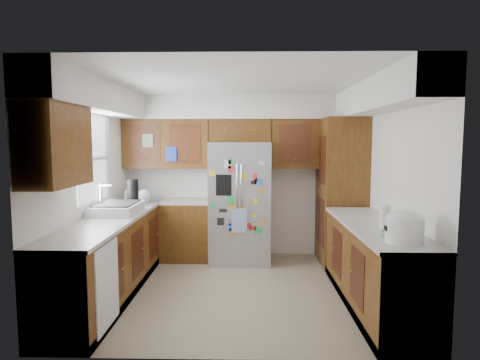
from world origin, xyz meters
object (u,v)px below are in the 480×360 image
pantry (341,191)px  paper_towel (385,217)px  fridge (240,202)px  rice_cooker (404,226)px

pantry → paper_towel: 1.84m
fridge → paper_towel: (1.53, -1.89, 0.14)m
pantry → paper_towel: (0.03, -1.84, -0.04)m
fridge → rice_cooker: (1.50, -2.48, 0.17)m
pantry → fridge: 1.51m
pantry → rice_cooker: bearing=-90.0°
paper_towel → pantry: bearing=91.0°
fridge → paper_towel: 2.44m
rice_cooker → fridge: bearing=121.1°
fridge → paper_towel: size_ratio=7.56×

